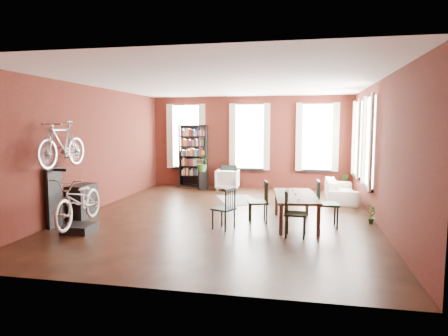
% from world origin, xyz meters
% --- Properties ---
extents(room, '(9.00, 9.04, 3.22)m').
position_xyz_m(room, '(0.25, 0.62, 2.14)').
color(room, black).
rests_on(room, ground).
extents(dining_table, '(1.10, 2.03, 0.66)m').
position_xyz_m(dining_table, '(1.71, -0.54, 0.33)').
color(dining_table, brown).
rests_on(dining_table, ground).
extents(dining_chair_a, '(0.54, 0.54, 0.88)m').
position_xyz_m(dining_chair_a, '(0.22, -1.26, 0.44)').
color(dining_chair_a, '#163132').
rests_on(dining_chair_a, ground).
extents(dining_chair_b, '(0.53, 0.53, 0.95)m').
position_xyz_m(dining_chair_b, '(0.87, -0.55, 0.47)').
color(dining_chair_b, black).
rests_on(dining_chair_b, ground).
extents(dining_chair_c, '(0.45, 0.45, 0.93)m').
position_xyz_m(dining_chair_c, '(1.73, -1.54, 0.46)').
color(dining_chair_c, black).
rests_on(dining_chair_c, ground).
extents(dining_chair_d, '(0.50, 0.50, 1.01)m').
position_xyz_m(dining_chair_d, '(2.39, -0.63, 0.50)').
color(dining_chair_d, '#1B3C39').
rests_on(dining_chair_d, ground).
extents(bookshelf, '(1.00, 0.32, 2.20)m').
position_xyz_m(bookshelf, '(-2.00, 4.30, 1.10)').
color(bookshelf, black).
rests_on(bookshelf, ground).
extents(white_armchair, '(0.76, 0.72, 0.77)m').
position_xyz_m(white_armchair, '(-0.67, 3.87, 0.38)').
color(white_armchair, silver).
rests_on(white_armchair, ground).
extents(cream_sofa, '(0.61, 2.08, 0.81)m').
position_xyz_m(cream_sofa, '(2.95, 2.60, 0.41)').
color(cream_sofa, beige).
rests_on(cream_sofa, ground).
extents(striped_rug, '(1.55, 1.89, 0.01)m').
position_xyz_m(striped_rug, '(-0.00, 2.04, 0.01)').
color(striped_rug, black).
rests_on(striped_rug, ground).
extents(bike_trainer, '(0.58, 0.58, 0.16)m').
position_xyz_m(bike_trainer, '(-2.65, -2.10, 0.08)').
color(bike_trainer, black).
rests_on(bike_trainer, ground).
extents(bike_wall_rack, '(0.16, 0.60, 1.30)m').
position_xyz_m(bike_wall_rack, '(-3.40, -1.80, 0.65)').
color(bike_wall_rack, black).
rests_on(bike_wall_rack, ground).
extents(console_table, '(0.40, 0.80, 0.80)m').
position_xyz_m(console_table, '(-3.28, -0.90, 0.40)').
color(console_table, black).
rests_on(console_table, ground).
extents(plant_stand, '(0.40, 0.40, 0.61)m').
position_xyz_m(plant_stand, '(-1.52, 3.79, 0.30)').
color(plant_stand, black).
rests_on(plant_stand, ground).
extents(plant_by_sofa, '(0.33, 0.60, 0.27)m').
position_xyz_m(plant_by_sofa, '(3.19, 4.30, 0.13)').
color(plant_by_sofa, '#2F6127').
rests_on(plant_by_sofa, ground).
extents(plant_small, '(0.46, 0.48, 0.16)m').
position_xyz_m(plant_small, '(3.37, -0.17, 0.08)').
color(plant_small, '#2F5B24').
rests_on(plant_small, ground).
extents(bicycle_floor, '(0.76, 1.06, 1.91)m').
position_xyz_m(bicycle_floor, '(-2.63, -2.09, 1.12)').
color(bicycle_floor, beige).
rests_on(bicycle_floor, bike_trainer).
extents(bicycle_hung, '(0.47, 1.00, 1.66)m').
position_xyz_m(bicycle_hung, '(-3.15, -1.80, 2.13)').
color(bicycle_hung, '#A5A8AD').
rests_on(bicycle_hung, bike_wall_rack).
extents(plant_on_stand, '(0.74, 0.78, 0.48)m').
position_xyz_m(plant_on_stand, '(-1.54, 3.80, 0.84)').
color(plant_on_stand, '#346026').
rests_on(plant_on_stand, plant_stand).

